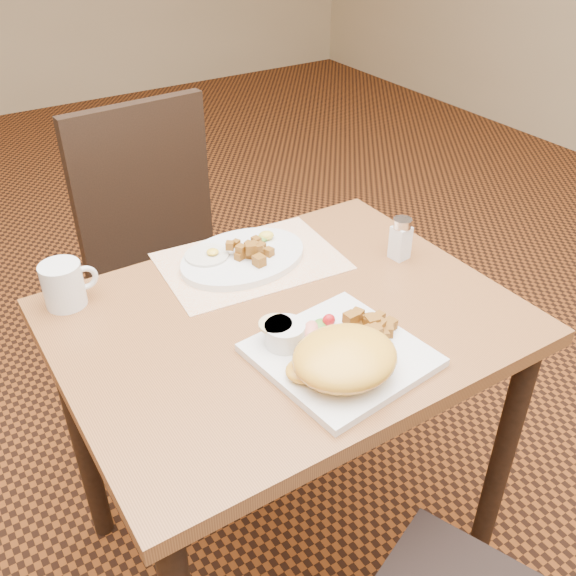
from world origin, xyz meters
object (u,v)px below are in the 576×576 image
Objects in this scene: table at (287,356)px; plate_square at (341,355)px; plate_oval at (243,257)px; chair_far at (167,257)px; salt_shaker at (401,238)px; coffee_mug at (64,285)px.

plate_square is (0.01, -0.17, 0.12)m from table.
plate_oval reaches higher than table.
table is at bearing 85.44° from chair_far.
chair_far is at bearing 90.01° from plate_square.
plate_oval is 3.05× the size of salt_shaker.
salt_shaker reaches higher than table.
chair_far is 0.76m from salt_shaker.
plate_square is 0.92× the size of plate_oval.
plate_oval is (0.02, -0.45, 0.22)m from chair_far.
chair_far is (0.01, 0.68, -0.10)m from table.
plate_oval is 0.39m from coffee_mug.
plate_square is 0.40m from plate_oval.
salt_shaker is at bearing -29.48° from plate_oval.
chair_far reaches higher than table.
plate_oval is at bearing -7.23° from coffee_mug.
plate_oval is 0.36m from salt_shaker.
chair_far is 3.46× the size of plate_square.
table is at bearing -171.56° from salt_shaker.
plate_square is 2.44× the size of coffee_mug.
chair_far is at bearing 47.17° from coffee_mug.
salt_shaker is 0.87× the size of coffee_mug.
coffee_mug is (-0.37, -0.40, 0.26)m from chair_far.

